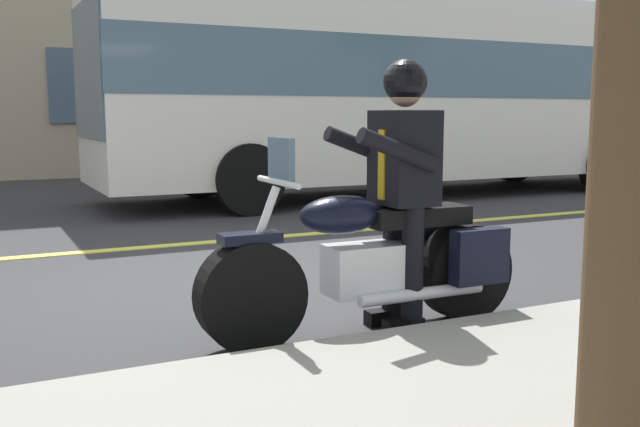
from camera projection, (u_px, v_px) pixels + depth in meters
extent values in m
plane|color=#333335|center=(218.00, 287.00, 5.84)|extent=(80.00, 80.00, 0.00)
cube|color=#E5DB4C|center=(159.00, 246.00, 7.61)|extent=(60.00, 0.16, 0.01)
cylinder|color=black|center=(251.00, 296.00, 4.24)|extent=(0.66, 0.21, 0.66)
cylinder|color=black|center=(464.00, 271.00, 4.90)|extent=(0.66, 0.21, 0.66)
cube|color=silver|center=(369.00, 269.00, 4.57)|extent=(0.56, 0.29, 0.32)
ellipsoid|color=black|center=(341.00, 215.00, 4.43)|extent=(0.56, 0.29, 0.24)
cube|color=black|center=(416.00, 216.00, 4.67)|extent=(0.70, 0.29, 0.12)
cube|color=black|center=(480.00, 256.00, 4.66)|extent=(0.40, 0.12, 0.36)
cube|color=black|center=(440.00, 245.00, 5.06)|extent=(0.40, 0.12, 0.36)
cylinder|color=silver|center=(253.00, 251.00, 4.21)|extent=(0.35, 0.05, 0.76)
cylinder|color=silver|center=(278.00, 182.00, 4.22)|extent=(0.04, 0.60, 0.04)
cube|color=black|center=(250.00, 238.00, 4.19)|extent=(0.36, 0.16, 0.06)
cylinder|color=silver|center=(422.00, 294.00, 4.58)|extent=(0.90, 0.09, 0.08)
cube|color=slate|center=(281.00, 161.00, 4.22)|extent=(0.04, 0.32, 0.28)
cylinder|color=black|center=(412.00, 269.00, 4.57)|extent=(0.14, 0.14, 0.84)
cube|color=black|center=(403.00, 326.00, 4.59)|extent=(0.26, 0.11, 0.10)
cylinder|color=black|center=(393.00, 262.00, 4.78)|extent=(0.14, 0.14, 0.84)
cube|color=black|center=(384.00, 317.00, 4.81)|extent=(0.26, 0.11, 0.10)
cube|color=black|center=(404.00, 158.00, 4.58)|extent=(0.32, 0.40, 0.60)
cube|color=#B28C14|center=(382.00, 165.00, 4.52)|extent=(0.02, 0.07, 0.44)
cylinder|color=black|center=(398.00, 150.00, 4.30)|extent=(0.55, 0.11, 0.28)
cylinder|color=black|center=(363.00, 147.00, 4.69)|extent=(0.55, 0.11, 0.28)
sphere|color=tan|center=(405.00, 89.00, 4.52)|extent=(0.22, 0.22, 0.22)
sphere|color=black|center=(405.00, 81.00, 4.51)|extent=(0.28, 0.28, 0.28)
cube|color=white|center=(419.00, 92.00, 12.39)|extent=(11.00, 2.50, 2.85)
cube|color=slate|center=(420.00, 73.00, 12.34)|extent=(11.04, 2.52, 0.90)
cube|color=slate|center=(88.00, 70.00, 9.95)|extent=(0.06, 2.40, 1.90)
cube|color=white|center=(421.00, 4.00, 12.18)|extent=(11.00, 2.50, 0.10)
cylinder|color=black|center=(249.00, 179.00, 9.92)|extent=(1.00, 0.30, 1.00)
cylinder|color=black|center=(198.00, 168.00, 12.05)|extent=(1.00, 0.30, 1.00)
cylinder|color=black|center=(604.00, 164.00, 12.89)|extent=(1.00, 0.30, 1.00)
cylinder|color=black|center=(514.00, 157.00, 15.03)|extent=(1.00, 0.30, 1.00)
cube|color=slate|center=(444.00, 92.00, 19.73)|extent=(1.10, 0.06, 1.60)
cube|color=slate|center=(282.00, 89.00, 17.61)|extent=(1.10, 0.06, 1.60)
cube|color=slate|center=(75.00, 86.00, 15.49)|extent=(1.10, 0.06, 1.60)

